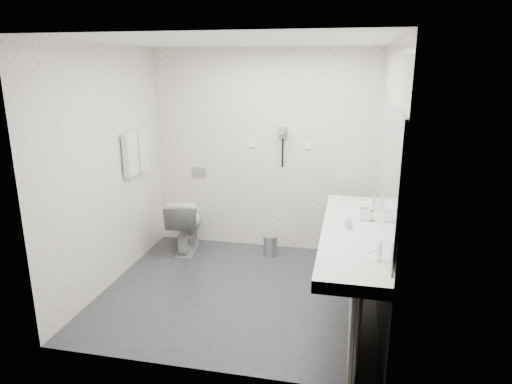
# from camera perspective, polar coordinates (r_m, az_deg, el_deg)

# --- Properties ---
(floor) EXTENTS (2.80, 2.80, 0.00)m
(floor) POSITION_cam_1_polar(r_m,az_deg,el_deg) (4.87, -2.14, -12.35)
(floor) COLOR #2D2E33
(floor) RESTS_ON ground
(ceiling) EXTENTS (2.80, 2.80, 0.00)m
(ceiling) POSITION_cam_1_polar(r_m,az_deg,el_deg) (4.31, -2.50, 18.48)
(ceiling) COLOR white
(ceiling) RESTS_ON wall_back
(wall_back) EXTENTS (2.80, 0.00, 2.80)m
(wall_back) POSITION_cam_1_polar(r_m,az_deg,el_deg) (5.67, 0.93, 5.12)
(wall_back) COLOR white
(wall_back) RESTS_ON floor
(wall_front) EXTENTS (2.80, 0.00, 2.80)m
(wall_front) POSITION_cam_1_polar(r_m,az_deg,el_deg) (3.23, -7.98, -3.24)
(wall_front) COLOR white
(wall_front) RESTS_ON floor
(wall_left) EXTENTS (0.00, 2.60, 2.60)m
(wall_left) POSITION_cam_1_polar(r_m,az_deg,el_deg) (4.95, -18.23, 2.78)
(wall_left) COLOR white
(wall_left) RESTS_ON floor
(wall_right) EXTENTS (0.00, 2.60, 2.60)m
(wall_right) POSITION_cam_1_polar(r_m,az_deg,el_deg) (4.31, 16.07, 1.10)
(wall_right) COLOR white
(wall_right) RESTS_ON floor
(vanity_counter) EXTENTS (0.55, 2.20, 0.10)m
(vanity_counter) POSITION_cam_1_polar(r_m,az_deg,el_deg) (4.24, 12.06, -5.25)
(vanity_counter) COLOR white
(vanity_counter) RESTS_ON floor
(vanity_panel) EXTENTS (0.03, 2.15, 0.75)m
(vanity_panel) POSITION_cam_1_polar(r_m,az_deg,el_deg) (4.40, 12.07, -10.44)
(vanity_panel) COLOR gray
(vanity_panel) RESTS_ON floor
(vanity_post_near) EXTENTS (0.06, 0.06, 0.75)m
(vanity_post_near) POSITION_cam_1_polar(r_m,az_deg,el_deg) (3.50, 12.48, -17.90)
(vanity_post_near) COLOR silver
(vanity_post_near) RESTS_ON floor
(vanity_post_far) EXTENTS (0.06, 0.06, 0.75)m
(vanity_post_far) POSITION_cam_1_polar(r_m,az_deg,el_deg) (5.36, 12.46, -5.62)
(vanity_post_far) COLOR silver
(vanity_post_far) RESTS_ON floor
(mirror) EXTENTS (0.02, 2.20, 1.05)m
(mirror) POSITION_cam_1_polar(r_m,az_deg,el_deg) (4.07, 16.24, 3.15)
(mirror) COLOR #B2BCC6
(mirror) RESTS_ON wall_right
(basin_near) EXTENTS (0.40, 0.31, 0.05)m
(basin_near) POSITION_cam_1_polar(r_m,az_deg,el_deg) (3.62, 12.02, -8.35)
(basin_near) COLOR white
(basin_near) RESTS_ON vanity_counter
(basin_far) EXTENTS (0.40, 0.31, 0.05)m
(basin_far) POSITION_cam_1_polar(r_m,az_deg,el_deg) (4.84, 12.13, -2.16)
(basin_far) COLOR white
(basin_far) RESTS_ON vanity_counter
(faucet_near) EXTENTS (0.04, 0.04, 0.15)m
(faucet_near) POSITION_cam_1_polar(r_m,az_deg,el_deg) (3.60, 15.23, -7.20)
(faucet_near) COLOR silver
(faucet_near) RESTS_ON vanity_counter
(faucet_far) EXTENTS (0.04, 0.04, 0.15)m
(faucet_far) POSITION_cam_1_polar(r_m,az_deg,el_deg) (4.82, 14.50, -1.27)
(faucet_far) COLOR silver
(faucet_far) RESTS_ON vanity_counter
(soap_bottle_a) EXTENTS (0.06, 0.06, 0.12)m
(soap_bottle_a) POSITION_cam_1_polar(r_m,az_deg,el_deg) (4.21, 11.60, -3.78)
(soap_bottle_a) COLOR white
(soap_bottle_a) RESTS_ON vanity_counter
(soap_bottle_b) EXTENTS (0.09, 0.09, 0.09)m
(soap_bottle_b) POSITION_cam_1_polar(r_m,az_deg,el_deg) (4.29, 11.59, -3.61)
(soap_bottle_b) COLOR white
(soap_bottle_b) RESTS_ON vanity_counter
(glass_left) EXTENTS (0.08, 0.08, 0.12)m
(glass_left) POSITION_cam_1_polar(r_m,az_deg,el_deg) (4.46, 13.38, -2.76)
(glass_left) COLOR silver
(glass_left) RESTS_ON vanity_counter
(glass_right) EXTENTS (0.06, 0.06, 0.10)m
(glass_right) POSITION_cam_1_polar(r_m,az_deg,el_deg) (4.47, 14.38, -2.93)
(glass_right) COLOR silver
(glass_right) RESTS_ON vanity_counter
(toilet) EXTENTS (0.48, 0.73, 0.70)m
(toilet) POSITION_cam_1_polar(r_m,az_deg,el_deg) (5.81, -8.84, -4.02)
(toilet) COLOR white
(toilet) RESTS_ON floor
(flush_plate) EXTENTS (0.18, 0.02, 0.12)m
(flush_plate) POSITION_cam_1_polar(r_m,az_deg,el_deg) (5.93, -7.20, 2.51)
(flush_plate) COLOR #B2B5BA
(flush_plate) RESTS_ON wall_back
(pedal_bin) EXTENTS (0.23, 0.23, 0.24)m
(pedal_bin) POSITION_cam_1_polar(r_m,az_deg,el_deg) (5.67, 1.83, -6.80)
(pedal_bin) COLOR #B2B5BA
(pedal_bin) RESTS_ON floor
(bin_lid) EXTENTS (0.17, 0.17, 0.02)m
(bin_lid) POSITION_cam_1_polar(r_m,az_deg,el_deg) (5.62, 1.84, -5.58)
(bin_lid) COLOR #B2B5BA
(bin_lid) RESTS_ON pedal_bin
(towel_rail) EXTENTS (0.02, 0.62, 0.02)m
(towel_rail) POSITION_cam_1_polar(r_m,az_deg,el_deg) (5.35, -15.12, 7.21)
(towel_rail) COLOR silver
(towel_rail) RESTS_ON wall_left
(towel_near) EXTENTS (0.07, 0.24, 0.48)m
(towel_near) POSITION_cam_1_polar(r_m,az_deg,el_deg) (5.26, -15.53, 4.60)
(towel_near) COLOR silver
(towel_near) RESTS_ON towel_rail
(towel_far) EXTENTS (0.07, 0.24, 0.48)m
(towel_far) POSITION_cam_1_polar(r_m,az_deg,el_deg) (5.50, -14.21, 5.17)
(towel_far) COLOR silver
(towel_far) RESTS_ON towel_rail
(dryer_cradle) EXTENTS (0.10, 0.04, 0.14)m
(dryer_cradle) POSITION_cam_1_polar(r_m,az_deg,el_deg) (5.55, 3.44, 7.49)
(dryer_cradle) COLOR gray
(dryer_cradle) RESTS_ON wall_back
(dryer_barrel) EXTENTS (0.08, 0.14, 0.08)m
(dryer_barrel) POSITION_cam_1_polar(r_m,az_deg,el_deg) (5.48, 3.33, 7.70)
(dryer_barrel) COLOR gray
(dryer_barrel) RESTS_ON dryer_cradle
(dryer_cord) EXTENTS (0.02, 0.02, 0.35)m
(dryer_cord) POSITION_cam_1_polar(r_m,az_deg,el_deg) (5.58, 3.37, 4.93)
(dryer_cord) COLOR black
(dryer_cord) RESTS_ON dryer_cradle
(switch_plate_a) EXTENTS (0.09, 0.02, 0.09)m
(switch_plate_a) POSITION_cam_1_polar(r_m,az_deg,el_deg) (5.67, -0.58, 6.15)
(switch_plate_a) COLOR white
(switch_plate_a) RESTS_ON wall_back
(switch_plate_b) EXTENTS (0.09, 0.02, 0.09)m
(switch_plate_b) POSITION_cam_1_polar(r_m,az_deg,el_deg) (5.56, 6.51, 5.86)
(switch_plate_b) COLOR white
(switch_plate_b) RESTS_ON wall_back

